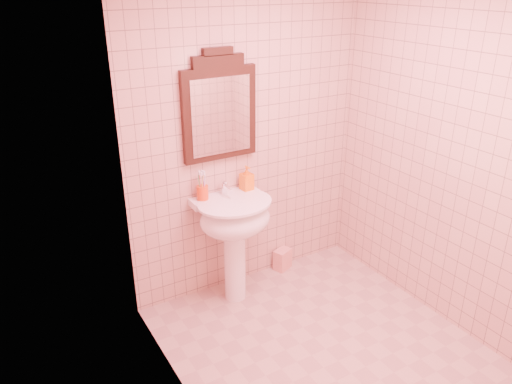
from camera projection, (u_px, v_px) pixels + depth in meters
floor at (326, 349)px, 3.52m from camera, size 2.20×2.20×0.00m
back_wall at (247, 139)px, 3.89m from camera, size 2.00×0.02×2.50m
pedestal_sink at (235, 225)px, 3.83m from camera, size 0.58×0.58×0.86m
faucet at (226, 188)px, 3.83m from camera, size 0.04×0.16×0.11m
mirror at (219, 109)px, 3.64m from camera, size 0.59×0.06×0.82m
toothbrush_cup at (203, 192)px, 3.76m from camera, size 0.09×0.09×0.20m
soap_dispenser at (247, 178)px, 3.91m from camera, size 0.10×0.10×0.20m
towel at (282, 259)px, 4.45m from camera, size 0.18×0.15×0.19m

